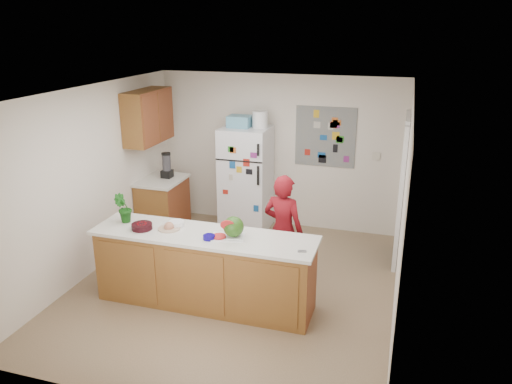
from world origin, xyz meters
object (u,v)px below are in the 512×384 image
(refrigerator, at_px, (246,179))
(person, at_px, (283,230))
(watermelon, at_px, (233,227))
(cherry_bowl, at_px, (142,226))

(refrigerator, bearing_deg, person, -57.49)
(watermelon, bearing_deg, person, 63.10)
(watermelon, distance_m, cherry_bowl, 1.13)
(refrigerator, bearing_deg, watermelon, -75.34)
(refrigerator, height_order, cherry_bowl, refrigerator)
(refrigerator, bearing_deg, cherry_bowl, -101.55)
(person, distance_m, cherry_bowl, 1.76)
(person, height_order, watermelon, person)
(refrigerator, xyz_separation_m, cherry_bowl, (-0.50, -2.46, 0.11))
(watermelon, height_order, cherry_bowl, watermelon)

